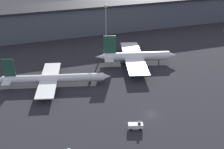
# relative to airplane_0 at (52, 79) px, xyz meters

# --- Properties ---
(ground) EXTENTS (600.00, 600.00, 0.00)m
(ground) POSITION_rel_airplane_0_xyz_m (30.69, -31.27, -2.92)
(ground) COLOR #26262B
(terminal_building) EXTENTS (256.27, 20.29, 17.46)m
(terminal_building) POSITION_rel_airplane_0_xyz_m (30.69, 60.28, 5.87)
(terminal_building) COLOR #4C515B
(terminal_building) RESTS_ON ground
(airplane_0) EXTENTS (47.29, 30.82, 12.38)m
(airplane_0) POSITION_rel_airplane_0_xyz_m (0.00, 0.00, 0.00)
(airplane_0) COLOR white
(airplane_0) RESTS_ON ground
(airplane_1) EXTENTS (38.75, 38.17, 14.49)m
(airplane_1) POSITION_rel_airplane_0_xyz_m (40.37, 8.62, 0.73)
(airplane_1) COLOR white
(airplane_1) RESTS_ON ground
(service_vehicle_0) EXTENTS (5.19, 3.26, 2.87)m
(service_vehicle_0) POSITION_rel_airplane_0_xyz_m (22.44, -37.04, -1.57)
(service_vehicle_0) COLOR white
(service_vehicle_0) RESTS_ON ground
(lamp_post_1) EXTENTS (1.80, 1.80, 23.01)m
(lamp_post_1) POSITION_rel_airplane_0_xyz_m (33.07, 34.11, 11.88)
(lamp_post_1) COLOR slate
(lamp_post_1) RESTS_ON ground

